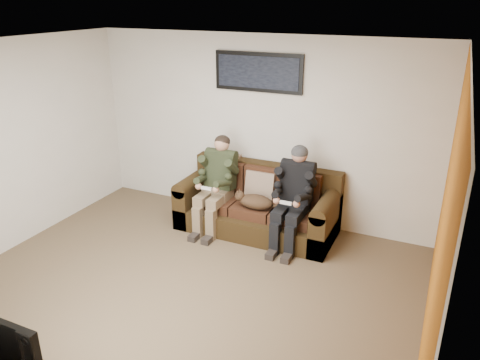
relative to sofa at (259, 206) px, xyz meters
The scene contains 12 objects.
floor 1.87m from the sofa, 96.14° to the right, with size 5.00×5.00×0.00m, color brown.
ceiling 2.92m from the sofa, 96.14° to the right, with size 5.00×5.00×0.00m, color silver.
wall_back 1.07m from the sofa, 114.92° to the left, with size 5.00×5.00×0.00m, color beige.
wall_right 3.10m from the sofa, 38.42° to the right, with size 4.50×4.50×0.00m, color beige.
accent_wall_right 3.09m from the sofa, 38.54° to the right, with size 4.50×4.50×0.00m, color #A75810.
sofa is the anchor object (origin of this frame).
throw_pillow 0.30m from the sofa, 90.00° to the left, with size 0.41×0.12×0.39m, color #886D59.
throw_blanket 0.89m from the sofa, 157.47° to the left, with size 0.44×0.21×0.08m, color gray.
person_left 0.70m from the sofa, 162.00° to the right, with size 0.51×0.87×1.29m.
person_right 0.70m from the sofa, 17.96° to the right, with size 0.51×0.86×1.29m.
cat 0.34m from the sofa, 79.98° to the right, with size 0.66×0.26×0.24m.
framed_poster 1.82m from the sofa, 117.19° to the left, with size 1.25×0.05×0.52m.
Camera 1 is at (2.41, -3.63, 3.05)m, focal length 35.00 mm.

